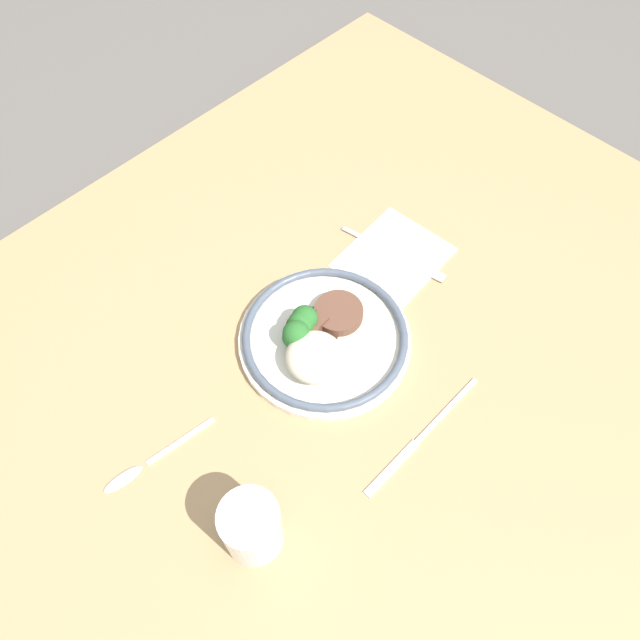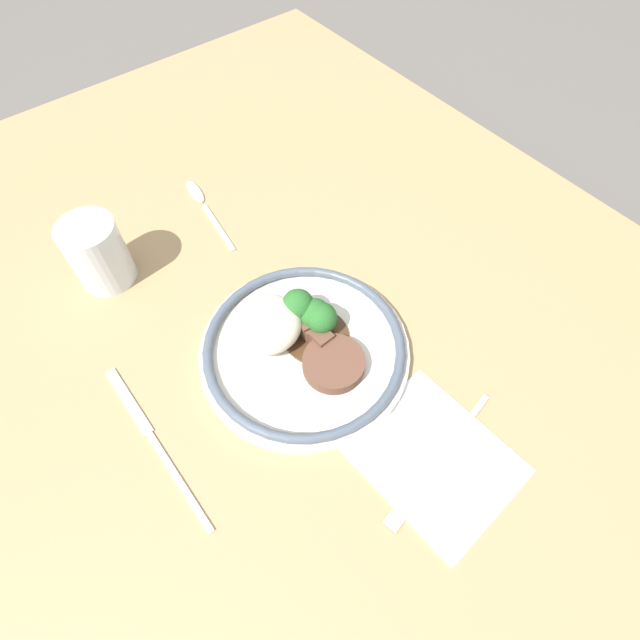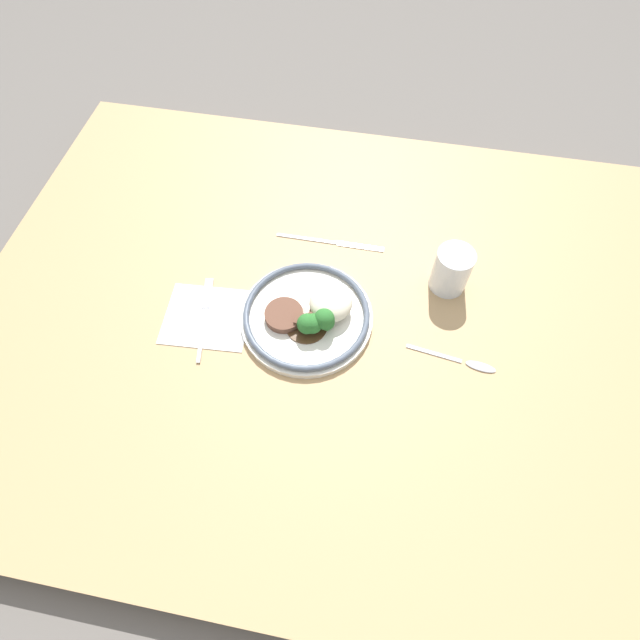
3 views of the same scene
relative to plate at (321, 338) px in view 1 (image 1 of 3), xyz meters
The scene contains 8 objects.
ground_plane 0.07m from the plate, 64.78° to the left, with size 8.00×8.00×0.00m, color #5B5651.
dining_table 0.05m from the plate, 64.78° to the left, with size 1.37×1.07×0.05m.
napkin 0.20m from the plate, behind, with size 0.17×0.15×0.00m.
plate is the anchor object (origin of this frame).
juice_glass 0.29m from the plate, 27.83° to the left, with size 0.07×0.07×0.09m.
fork 0.21m from the plate, behind, with size 0.05×0.19×0.00m.
knife 0.20m from the plate, 86.43° to the left, with size 0.23×0.01×0.00m.
spoon 0.31m from the plate, ahead, with size 0.17×0.04×0.01m.
Camera 1 is at (0.32, 0.30, 0.85)m, focal length 35.00 mm.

